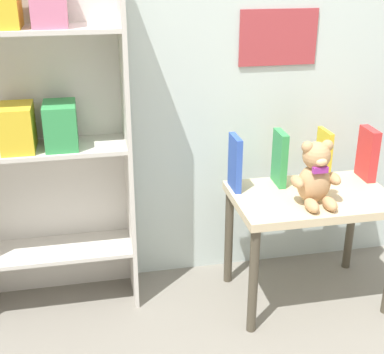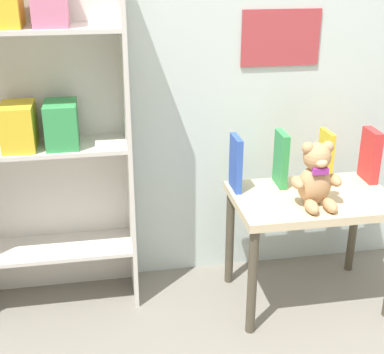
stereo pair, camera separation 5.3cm
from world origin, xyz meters
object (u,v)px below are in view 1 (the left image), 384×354
(teddy_bear, at_px, (316,175))
(book_standing_red, at_px, (368,154))
(display_table, at_px, (311,210))
(book_standing_green, at_px, (280,158))
(bookshelf_side, at_px, (40,123))
(book_standing_yellow, at_px, (324,156))
(book_standing_blue, at_px, (235,163))

(teddy_bear, bearing_deg, book_standing_red, 30.99)
(display_table, xyz_separation_m, book_standing_green, (-0.10, 0.14, 0.20))
(book_standing_green, bearing_deg, bookshelf_side, 177.30)
(display_table, relative_size, book_standing_yellow, 2.86)
(book_standing_blue, relative_size, book_standing_green, 0.99)
(display_table, xyz_separation_m, book_standing_blue, (-0.31, 0.13, 0.20))
(book_standing_yellow, bearing_deg, book_standing_blue, -179.59)
(teddy_bear, xyz_separation_m, book_standing_yellow, (0.13, 0.22, -0.00))
(book_standing_blue, bearing_deg, bookshelf_side, 172.84)
(teddy_bear, bearing_deg, display_table, 69.45)
(book_standing_blue, relative_size, book_standing_red, 1.02)
(teddy_bear, height_order, book_standing_blue, teddy_bear)
(book_standing_yellow, xyz_separation_m, book_standing_red, (0.21, -0.01, -0.00))
(teddy_bear, bearing_deg, bookshelf_side, 164.31)
(book_standing_red, bearing_deg, book_standing_green, 179.83)
(book_standing_yellow, bearing_deg, book_standing_green, 178.72)
(display_table, height_order, book_standing_red, book_standing_red)
(book_standing_red, bearing_deg, bookshelf_side, 177.85)
(bookshelf_side, height_order, book_standing_green, bookshelf_side)
(book_standing_blue, bearing_deg, display_table, -22.76)
(book_standing_green, bearing_deg, book_standing_red, 0.08)
(book_standing_blue, bearing_deg, book_standing_green, 2.78)
(display_table, height_order, teddy_bear, teddy_bear)
(book_standing_blue, bearing_deg, book_standing_yellow, 1.10)
(bookshelf_side, relative_size, book_standing_red, 6.26)
(display_table, xyz_separation_m, book_standing_red, (0.31, 0.13, 0.20))
(book_standing_blue, xyz_separation_m, book_standing_yellow, (0.42, 0.01, -0.00))
(book_standing_green, relative_size, book_standing_yellow, 1.02)
(book_standing_blue, bearing_deg, teddy_bear, -36.82)
(display_table, bearing_deg, bookshelf_side, 168.60)
(bookshelf_side, bearing_deg, book_standing_yellow, -4.02)
(teddy_bear, relative_size, book_standing_red, 1.14)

